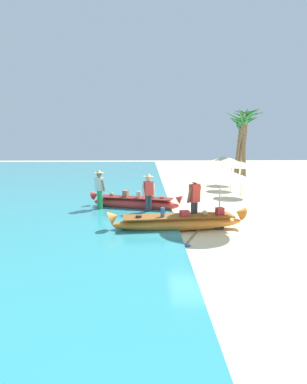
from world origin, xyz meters
name	(u,v)px	position (x,y,z in m)	size (l,w,h in m)	color
ground_plane	(205,227)	(0.00, 0.00, 0.00)	(80.00, 80.00, 0.00)	beige
boat_orange_foreground	(179,222)	(-0.99, -0.34, 0.29)	(4.82, 1.30, 0.82)	orange
boat_red_midground	(135,203)	(-2.60, 2.92, 0.31)	(4.22, 1.75, 0.86)	red
person_vendor_hatted	(148,191)	(-2.01, 2.16, 0.98)	(0.58, 0.44, 1.70)	#333842
person_tourist_customer	(194,199)	(-0.41, 0.01, 1.00)	(0.56, 0.49, 1.77)	#333842
person_vendor_assistant	(99,187)	(-4.14, 2.72, 1.05)	(0.54, 0.51, 1.81)	green
patio_umbrella_large	(221,174)	(0.43, -0.19, 1.91)	(2.28, 2.28, 2.12)	#B7B7BC
parasol_row_0	(242,165)	(3.15, 6.29, 1.75)	(1.60, 1.60, 1.91)	#8E6B47
parasol_row_1	(232,162)	(3.21, 8.67, 1.75)	(1.60, 1.60, 1.91)	#8E6B47
parasol_row_2	(229,160)	(3.66, 10.97, 1.75)	(1.60, 1.60, 1.91)	#8E6B47
parasol_row_3	(223,158)	(3.71, 13.12, 1.75)	(1.60, 1.60, 1.91)	#8E6B47
palm_tree_tall_inland	(242,127)	(5.99, 16.18, 4.29)	(2.80, 2.66, 5.28)	brown
palm_tree_leaning_seaward	(246,120)	(6.77, 17.40, 4.94)	(2.46, 2.72, 6.05)	brown
palm_tree_mid_cluster	(242,124)	(5.54, 14.48, 4.39)	(2.77, 2.63, 5.51)	brown
palm_tree_far_behind	(246,124)	(6.39, 16.40, 4.54)	(2.71, 2.27, 5.76)	brown
paddle	(190,239)	(-0.74, -1.43, 0.03)	(0.89, 1.78, 0.05)	#8E6B47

